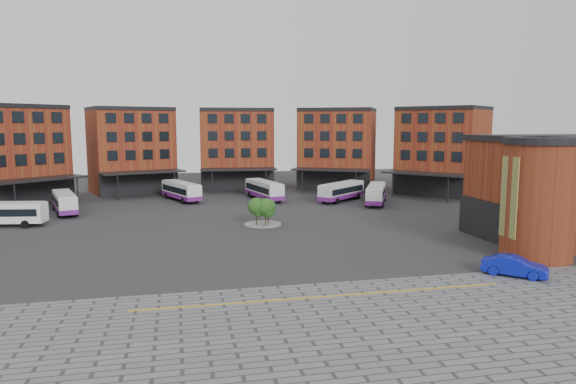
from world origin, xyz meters
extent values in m
plane|color=#28282B|center=(0.00, 0.00, 0.00)|extent=(160.00, 160.00, 0.00)
cube|color=slate|center=(2.00, -22.00, 0.01)|extent=(50.00, 22.00, 0.02)
cube|color=gold|center=(2.00, -14.00, 0.03)|extent=(26.00, 0.15, 0.02)
cube|color=brown|center=(-31.45, 36.93, 7.00)|extent=(16.35, 16.13, 14.00)
cube|color=black|center=(-28.20, 33.32, 2.00)|extent=(10.00, 9.07, 4.00)
cube|color=black|center=(-31.45, 36.93, 14.30)|extent=(16.55, 16.35, 0.60)
cube|color=black|center=(-28.07, 33.17, 9.20)|extent=(8.60, 7.77, 8.00)
cube|color=black|center=(-26.63, 31.58, 4.00)|extent=(12.61, 11.97, 0.25)
cylinder|color=black|center=(-28.81, 27.19, 2.00)|extent=(0.20, 0.20, 4.00)
cylinder|color=black|center=(-22.05, 33.28, 2.00)|extent=(0.20, 0.20, 4.00)
cube|color=brown|center=(-15.30, 46.44, 7.00)|extent=(15.55, 13.69, 14.00)
cube|color=black|center=(-13.72, 41.85, 2.00)|extent=(12.45, 4.71, 4.00)
cube|color=black|center=(-15.30, 46.44, 14.30)|extent=(15.65, 13.97, 0.60)
cube|color=black|center=(-13.66, 41.66, 9.20)|extent=(10.87, 3.87, 8.00)
cube|color=black|center=(-12.96, 39.63, 4.00)|extent=(13.72, 8.39, 0.25)
cylinder|color=black|center=(-16.67, 36.45, 2.00)|extent=(0.20, 0.20, 4.00)
cylinder|color=black|center=(-8.07, 39.41, 2.00)|extent=(0.20, 0.20, 4.00)
cube|color=brown|center=(3.28, 48.89, 7.00)|extent=(13.67, 10.88, 14.00)
cube|color=black|center=(2.94, 44.05, 2.00)|extent=(13.00, 1.41, 4.00)
cube|color=black|center=(3.28, 48.89, 14.30)|extent=(13.69, 11.18, 0.60)
cube|color=black|center=(2.93, 43.85, 9.20)|extent=(11.42, 0.95, 8.00)
cube|color=black|center=(2.78, 41.70, 4.00)|extent=(13.28, 5.30, 0.25)
cylinder|color=black|center=(-1.89, 40.22, 2.00)|extent=(0.20, 0.20, 4.00)
cylinder|color=black|center=(7.19, 39.59, 2.00)|extent=(0.20, 0.20, 4.00)
cube|color=brown|center=(21.34, 43.88, 7.00)|extent=(16.12, 14.81, 14.00)
cube|color=black|center=(19.14, 39.56, 2.00)|extent=(11.81, 6.35, 4.00)
cube|color=black|center=(21.34, 43.88, 14.30)|extent=(16.26, 15.08, 0.60)
cube|color=black|center=(19.04, 39.38, 9.20)|extent=(10.26, 5.33, 8.00)
cube|color=black|center=(18.07, 37.46, 4.00)|extent=(13.58, 9.82, 0.25)
cylinder|color=black|center=(13.20, 37.92, 2.00)|extent=(0.20, 0.20, 4.00)
cylinder|color=black|center=(21.31, 33.79, 2.00)|extent=(0.20, 0.20, 4.00)
cube|color=brown|center=(36.00, 32.21, 7.00)|extent=(16.02, 16.39, 14.00)
cube|color=black|center=(32.29, 29.09, 2.00)|extent=(8.74, 10.28, 4.00)
cube|color=black|center=(36.00, 32.21, 14.30)|extent=(16.25, 16.58, 0.60)
cube|color=black|center=(32.14, 28.96, 9.20)|extent=(7.47, 8.86, 8.00)
cube|color=black|center=(30.49, 27.58, 4.00)|extent=(11.73, 12.79, 0.25)
cylinder|color=black|center=(26.19, 29.91, 2.00)|extent=(0.20, 0.20, 4.00)
cylinder|color=black|center=(32.03, 22.94, 2.00)|extent=(0.20, 0.20, 4.00)
cube|color=brown|center=(30.00, -2.00, 5.00)|extent=(14.00, 12.00, 10.00)
cube|color=black|center=(30.00, -2.00, 10.30)|extent=(14.40, 12.40, 0.60)
cube|color=black|center=(22.90, -2.00, 2.00)|extent=(0.40, 12.00, 4.00)
cylinder|color=brown|center=(23.00, -8.00, 5.00)|extent=(6.00, 6.00, 10.00)
cylinder|color=black|center=(23.00, -8.00, 10.30)|extent=(6.40, 6.40, 0.60)
cube|color=#F15A1C|center=(20.10, -8.00, 5.50)|extent=(0.12, 2.20, 7.00)
cylinder|color=gray|center=(2.00, 12.00, 0.06)|extent=(4.40, 4.40, 0.12)
cylinder|color=#332114|center=(1.20, 11.40, 0.82)|extent=(0.14, 0.14, 1.64)
sphere|color=#27511B|center=(1.20, 11.40, 2.30)|extent=(2.04, 2.04, 2.04)
sphere|color=#27511B|center=(1.40, 11.25, 1.80)|extent=(1.43, 1.43, 1.43)
cylinder|color=#332114|center=(2.80, 12.60, 0.72)|extent=(0.14, 0.14, 1.45)
sphere|color=#27511B|center=(2.80, 12.60, 2.03)|extent=(1.83, 1.83, 1.83)
sphere|color=#27511B|center=(3.00, 12.45, 1.59)|extent=(1.28, 1.28, 1.28)
cylinder|color=#332114|center=(2.20, 11.00, 0.80)|extent=(0.14, 0.14, 1.59)
sphere|color=#27511B|center=(2.20, 11.00, 2.23)|extent=(2.08, 2.08, 2.08)
sphere|color=#27511B|center=(2.40, 10.85, 1.75)|extent=(1.45, 1.45, 1.45)
cube|color=white|center=(-27.63, 17.41, 1.60)|extent=(10.14, 3.89, 2.21)
cube|color=black|center=(-27.63, 17.41, 1.76)|extent=(9.37, 3.82, 0.86)
cube|color=silver|center=(-27.63, 17.41, 2.75)|extent=(9.74, 3.74, 0.11)
cylinder|color=black|center=(-24.70, 15.76, 0.45)|extent=(0.93, 0.42, 0.90)
cylinder|color=black|center=(-24.32, 17.98, 0.45)|extent=(0.93, 0.42, 0.90)
cube|color=white|center=(-22.30, 25.30, 1.57)|extent=(4.90, 9.94, 2.16)
cube|color=black|center=(-22.30, 25.30, 1.72)|extent=(4.74, 9.21, 0.84)
cube|color=silver|center=(-22.30, 25.30, 2.69)|extent=(4.71, 9.54, 0.11)
cube|color=black|center=(-23.67, 29.85, 1.77)|extent=(1.83, 0.65, 0.97)
cube|color=#6D1D83|center=(-22.30, 25.30, 0.80)|extent=(4.95, 9.99, 0.62)
cylinder|color=black|center=(-24.26, 27.96, 0.44)|extent=(0.51, 0.92, 0.88)
cylinder|color=black|center=(-22.14, 28.59, 0.44)|extent=(0.51, 0.92, 0.88)
cylinder|color=black|center=(-22.47, 22.00, 0.44)|extent=(0.51, 0.92, 0.88)
cylinder|color=black|center=(-20.35, 22.63, 0.44)|extent=(0.51, 0.92, 0.88)
cube|color=white|center=(-7.10, 33.59, 1.64)|extent=(5.99, 10.27, 2.26)
cube|color=black|center=(-7.10, 33.59, 1.80)|extent=(5.74, 9.55, 0.88)
cube|color=silver|center=(-7.10, 33.59, 2.82)|extent=(5.75, 9.86, 0.11)
cube|color=black|center=(-8.99, 38.20, 1.85)|extent=(1.86, 0.86, 1.02)
cube|color=#6D1D83|center=(-7.10, 33.59, 0.83)|extent=(6.04, 10.33, 0.65)
cylinder|color=black|center=(-9.40, 36.16, 0.46)|extent=(0.61, 0.96, 0.92)
cylinder|color=black|center=(-7.27, 37.03, 0.46)|extent=(0.61, 0.96, 0.92)
cylinder|color=black|center=(-6.94, 30.14, 0.46)|extent=(0.61, 0.96, 0.92)
cylinder|color=black|center=(-4.80, 31.02, 0.46)|extent=(0.61, 0.96, 0.92)
cube|color=white|center=(5.55, 31.74, 1.68)|extent=(4.53, 10.67, 2.32)
cube|color=black|center=(5.55, 31.74, 1.84)|extent=(4.41, 9.87, 0.90)
cube|color=silver|center=(5.55, 31.74, 2.88)|extent=(4.35, 10.24, 0.11)
cube|color=black|center=(4.46, 36.72, 1.89)|extent=(1.99, 0.55, 1.04)
cube|color=#6D1D83|center=(5.55, 31.74, 0.85)|extent=(4.58, 10.71, 0.66)
cylinder|color=black|center=(3.68, 34.73, 0.47)|extent=(0.48, 0.98, 0.95)
cylinder|color=black|center=(5.99, 35.24, 0.47)|extent=(0.48, 0.98, 0.95)
cylinder|color=black|center=(5.10, 28.23, 0.47)|extent=(0.48, 0.98, 0.95)
cylinder|color=black|center=(7.41, 28.74, 0.47)|extent=(0.48, 0.98, 0.95)
cube|color=silver|center=(16.95, 27.94, 1.62)|extent=(9.06, 8.36, 2.24)
cube|color=black|center=(16.95, 27.94, 1.78)|extent=(8.49, 7.88, 0.87)
cube|color=silver|center=(16.95, 27.94, 2.79)|extent=(8.69, 8.03, 0.11)
cube|color=black|center=(20.64, 31.20, 1.83)|extent=(1.37, 1.54, 1.01)
cube|color=#6D1D83|center=(16.95, 27.94, 0.82)|extent=(9.11, 8.42, 0.64)
cylinder|color=black|center=(18.60, 30.92, 0.46)|extent=(0.87, 0.81, 0.91)
cylinder|color=black|center=(20.12, 29.21, 0.46)|extent=(0.87, 0.81, 0.91)
cylinder|color=black|center=(13.78, 26.67, 0.46)|extent=(0.87, 0.81, 0.91)
cylinder|color=black|center=(15.29, 24.95, 0.46)|extent=(0.87, 0.81, 0.91)
cube|color=white|center=(21.02, 24.08, 1.62)|extent=(6.40, 10.04, 2.24)
cube|color=black|center=(21.02, 24.08, 1.78)|extent=(6.11, 9.34, 0.87)
cube|color=silver|center=(21.02, 24.08, 2.78)|extent=(6.14, 9.64, 0.11)
cube|color=black|center=(23.15, 28.52, 1.83)|extent=(1.80, 0.95, 1.00)
cube|color=#6D1D83|center=(21.02, 24.08, 0.82)|extent=(6.45, 10.10, 0.64)
cylinder|color=black|center=(21.38, 27.47, 0.46)|extent=(0.64, 0.94, 0.91)
cylinder|color=black|center=(23.44, 26.48, 0.46)|extent=(0.64, 0.94, 0.91)
cylinder|color=black|center=(18.60, 21.67, 0.46)|extent=(0.64, 0.94, 0.91)
cylinder|color=black|center=(20.66, 20.69, 0.46)|extent=(0.64, 0.94, 0.91)
imported|color=#0D19B0|center=(17.70, -12.46, 0.79)|extent=(4.66, 4.45, 1.58)
camera|label=1|loc=(-7.72, -46.45, 11.70)|focal=32.00mm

